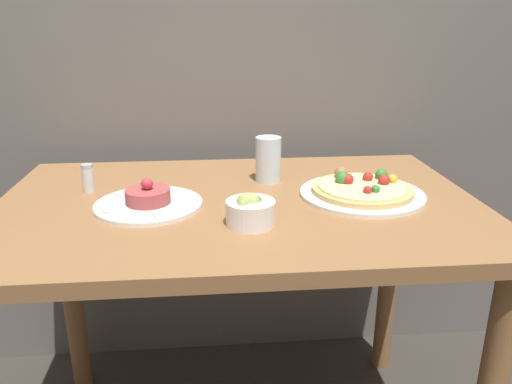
% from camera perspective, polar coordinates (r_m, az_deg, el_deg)
% --- Properties ---
extents(dining_table, '(1.17, 0.75, 0.76)m').
position_cam_1_polar(dining_table, '(1.26, -1.97, -5.87)').
color(dining_table, olive).
rests_on(dining_table, ground_plane).
extents(pizza_plate, '(0.31, 0.31, 0.06)m').
position_cam_1_polar(pizza_plate, '(1.27, 12.02, 0.22)').
color(pizza_plate, white).
rests_on(pizza_plate, dining_table).
extents(tartare_plate, '(0.25, 0.25, 0.07)m').
position_cam_1_polar(tartare_plate, '(1.19, -12.20, -1.03)').
color(tartare_plate, white).
rests_on(tartare_plate, dining_table).
extents(small_bowl, '(0.11, 0.11, 0.07)m').
position_cam_1_polar(small_bowl, '(1.06, -0.64, -2.08)').
color(small_bowl, white).
rests_on(small_bowl, dining_table).
extents(drinking_glass, '(0.07, 0.07, 0.12)m').
position_cam_1_polar(drinking_glass, '(1.34, 1.41, 3.75)').
color(drinking_glass, silver).
rests_on(drinking_glass, dining_table).
extents(salt_shaker, '(0.03, 0.03, 0.07)m').
position_cam_1_polar(salt_shaker, '(1.33, -18.65, 1.51)').
color(salt_shaker, silver).
rests_on(salt_shaker, dining_table).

